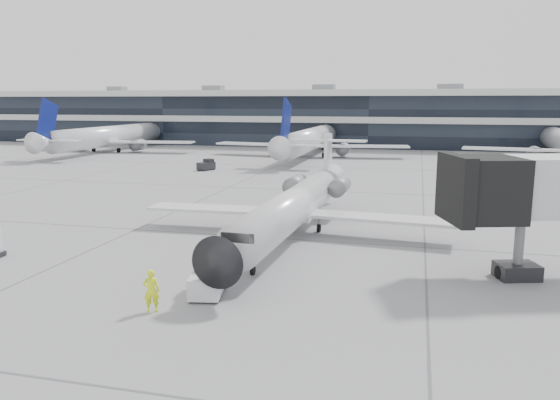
# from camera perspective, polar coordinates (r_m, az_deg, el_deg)

# --- Properties ---
(ground) EXTENTS (220.00, 220.00, 0.00)m
(ground) POSITION_cam_1_polar(r_m,az_deg,el_deg) (36.64, -0.95, -3.99)
(ground) COLOR gray
(ground) RESTS_ON ground
(terminal) EXTENTS (170.00, 22.00, 10.00)m
(terminal) POSITION_cam_1_polar(r_m,az_deg,el_deg) (116.72, 9.70, 8.17)
(terminal) COLOR black
(terminal) RESTS_ON ground
(bg_jet_left) EXTENTS (32.00, 40.00, 9.60)m
(bg_jet_left) POSITION_cam_1_polar(r_m,az_deg,el_deg) (104.87, -17.13, 4.90)
(bg_jet_left) COLOR silver
(bg_jet_left) RESTS_ON ground
(bg_jet_center) EXTENTS (32.00, 40.00, 9.60)m
(bg_jet_center) POSITION_cam_1_polar(r_m,az_deg,el_deg) (91.38, 3.21, 4.61)
(bg_jet_center) COLOR silver
(bg_jet_center) RESTS_ON ground
(regional_jet) EXTENTS (21.75, 27.09, 6.26)m
(regional_jet) POSITION_cam_1_polar(r_m,az_deg,el_deg) (37.22, 1.76, -0.39)
(regional_jet) COLOR silver
(regional_jet) RESTS_ON ground
(ramp_worker) EXTENTS (0.82, 0.69, 1.92)m
(ramp_worker) POSITION_cam_1_polar(r_m,az_deg,el_deg) (24.58, -13.29, -9.19)
(ramp_worker) COLOR #E9FF1A
(ramp_worker) RESTS_ON ground
(baggage_tug) EXTENTS (1.86, 2.64, 1.53)m
(baggage_tug) POSITION_cam_1_polar(r_m,az_deg,el_deg) (26.21, -7.59, -8.38)
(baggage_tug) COLOR silver
(baggage_tug) RESTS_ON ground
(traffic_cone) EXTENTS (0.49, 0.49, 0.59)m
(traffic_cone) POSITION_cam_1_polar(r_m,az_deg,el_deg) (47.92, -0.05, -0.24)
(traffic_cone) COLOR #FF4D0D
(traffic_cone) RESTS_ON ground
(far_tug) EXTENTS (2.09, 2.65, 1.48)m
(far_tug) POSITION_cam_1_polar(r_m,az_deg,el_deg) (73.14, -7.69, 3.63)
(far_tug) COLOR black
(far_tug) RESTS_ON ground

